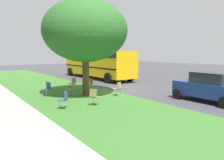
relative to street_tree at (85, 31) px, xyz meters
name	(u,v)px	position (x,y,z in m)	size (l,w,h in m)	color
ground	(116,91)	(0.08, -2.46, -4.06)	(80.00, 80.00, 0.00)	#424247
grass_verge	(75,96)	(0.08, 0.74, -4.06)	(48.00, 6.00, 0.01)	#3D752D
street_tree	(85,31)	(0.00, 0.00, 0.00)	(5.29, 5.29, 6.03)	brown
chair_0	(118,88)	(-1.38, -1.53, -3.54)	(0.53, 0.53, 0.88)	olive
chair_1	(90,84)	(1.20, -0.97, -3.54)	(0.44, 0.44, 0.88)	olive
chair_2	(72,88)	(0.22, 0.86, -3.54)	(0.50, 0.51, 0.88)	olive
chair_3	(47,88)	(1.07, 2.17, -3.54)	(0.54, 0.54, 0.88)	#335184
chair_4	(73,82)	(2.55, -0.29, -3.54)	(0.50, 0.50, 0.88)	olive
chair_5	(94,96)	(-2.77, 1.02, -3.54)	(0.57, 0.57, 0.88)	olive
chair_6	(64,98)	(-2.51, 2.57, -3.54)	(0.58, 0.59, 0.88)	#335184
parked_car	(209,87)	(-5.64, -4.67, -3.22)	(3.70, 1.92, 1.65)	navy
school_bus	(97,62)	(7.70, -5.50, -2.30)	(10.40, 2.80, 2.88)	yellow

